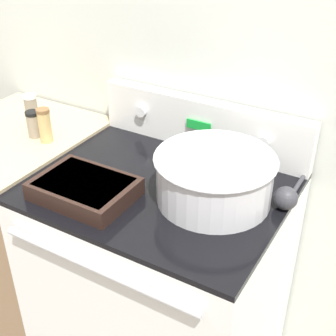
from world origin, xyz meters
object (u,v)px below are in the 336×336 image
(mixing_bowl, at_px, (214,176))
(spice_jar_brown_cap, at_px, (45,125))
(ladle, at_px, (287,197))
(casserole_dish, at_px, (84,188))
(spice_jar_black_cap, at_px, (34,124))
(spice_jar_white_cap, at_px, (32,111))

(mixing_bowl, distance_m, spice_jar_brown_cap, 0.66)
(mixing_bowl, bearing_deg, ladle, 21.57)
(mixing_bowl, distance_m, casserole_dish, 0.38)
(spice_jar_black_cap, bearing_deg, casserole_dish, -26.97)
(spice_jar_black_cap, height_order, spice_jar_white_cap, spice_jar_white_cap)
(ladle, relative_size, spice_jar_black_cap, 2.71)
(mixing_bowl, xyz_separation_m, spice_jar_brown_cap, (-0.66, 0.01, -0.01))
(ladle, height_order, spice_jar_black_cap, spice_jar_black_cap)
(casserole_dish, height_order, spice_jar_brown_cap, spice_jar_brown_cap)
(casserole_dish, relative_size, spice_jar_white_cap, 2.28)
(spice_jar_brown_cap, relative_size, spice_jar_black_cap, 1.27)
(ladle, height_order, spice_jar_brown_cap, spice_jar_brown_cap)
(spice_jar_white_cap, bearing_deg, spice_jar_brown_cap, -27.78)
(casserole_dish, bearing_deg, spice_jar_brown_cap, 149.74)
(spice_jar_black_cap, bearing_deg, ladle, 3.62)
(mixing_bowl, bearing_deg, casserole_dish, -151.72)
(spice_jar_brown_cap, height_order, spice_jar_black_cap, spice_jar_brown_cap)
(casserole_dish, height_order, ladle, ladle)
(ladle, xyz_separation_m, spice_jar_black_cap, (-0.92, -0.06, 0.03))
(mixing_bowl, xyz_separation_m, spice_jar_white_cap, (-0.79, 0.08, -0.01))
(spice_jar_black_cap, distance_m, spice_jar_white_cap, 0.09)
(casserole_dish, xyz_separation_m, spice_jar_black_cap, (-0.39, 0.20, 0.03))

